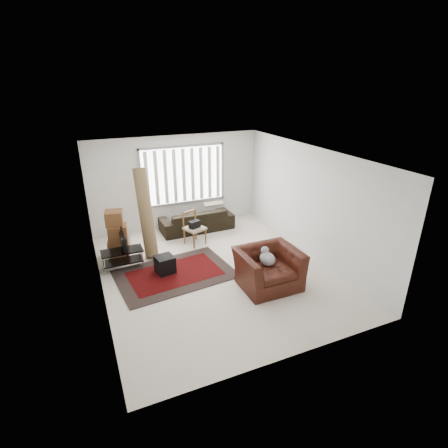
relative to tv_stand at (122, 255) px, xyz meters
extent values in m
plane|color=beige|center=(1.95, -0.98, -0.34)|extent=(6.00, 6.00, 0.00)
cube|color=white|center=(1.95, -0.98, 2.36)|extent=(5.00, 6.00, 0.02)
cube|color=silver|center=(1.95, 2.02, 1.01)|extent=(5.00, 0.02, 2.70)
cube|color=silver|center=(1.95, -3.98, 1.01)|extent=(5.00, 0.02, 2.70)
cube|color=silver|center=(-0.55, -0.98, 1.01)|extent=(0.02, 6.00, 2.70)
cube|color=silver|center=(4.45, -0.98, 1.01)|extent=(0.02, 6.00, 2.70)
cube|color=white|center=(2.15, 2.00, 1.21)|extent=(2.40, 0.01, 1.60)
cube|color=gray|center=(2.15, 1.98, 1.21)|extent=(2.52, 0.06, 1.72)
cube|color=white|center=(2.15, 1.94, 1.21)|extent=(2.40, 0.02, 1.55)
cube|color=black|center=(1.03, -0.75, -0.33)|extent=(2.73, 1.97, 0.02)
cube|color=#410506|center=(1.03, -0.75, -0.32)|extent=(2.14, 1.38, 0.00)
cube|color=black|center=(0.00, 0.00, 0.11)|extent=(0.94, 0.42, 0.04)
cube|color=black|center=(0.00, 0.00, -0.15)|extent=(0.90, 0.39, 0.03)
cylinder|color=#B2B2B7|center=(-0.42, -0.18, -0.10)|extent=(0.03, 0.03, 0.47)
cylinder|color=#B2B2B7|center=(0.42, -0.18, -0.10)|extent=(0.03, 0.03, 0.47)
cylinder|color=#B2B2B7|center=(-0.42, 0.18, -0.10)|extent=(0.03, 0.03, 0.47)
cylinder|color=#B2B2B7|center=(0.42, 0.18, -0.10)|extent=(0.03, 0.03, 0.47)
imported|color=black|center=(0.00, 0.00, 0.35)|extent=(0.10, 0.76, 0.44)
cube|color=black|center=(0.85, -0.59, -0.12)|extent=(0.45, 0.45, 0.39)
cube|color=brown|center=(0.00, 0.66, -0.11)|extent=(0.56, 0.53, 0.45)
cube|color=brown|center=(0.02, 0.63, 0.31)|extent=(0.51, 0.48, 0.40)
cube|color=brown|center=(-0.02, 0.68, 0.69)|extent=(0.47, 0.47, 0.36)
cube|color=silver|center=(0.09, 1.08, 0.00)|extent=(0.55, 0.28, 0.67)
cylinder|color=brown|center=(0.73, 0.57, 0.75)|extent=(0.35, 0.97, 2.18)
imported|color=black|center=(2.34, 1.47, 0.07)|extent=(2.13, 0.94, 0.81)
cube|color=#8F7C5E|center=(1.98, 0.58, 0.11)|extent=(0.62, 0.62, 0.05)
cylinder|color=brown|center=(1.86, 0.32, -0.11)|extent=(0.04, 0.04, 0.45)
cylinder|color=brown|center=(2.24, 0.47, -0.11)|extent=(0.04, 0.04, 0.45)
cylinder|color=brown|center=(1.72, 0.70, -0.11)|extent=(0.04, 0.04, 0.45)
cylinder|color=brown|center=(2.10, 0.84, -0.11)|extent=(0.04, 0.04, 0.45)
cube|color=brown|center=(1.90, 0.78, 0.53)|extent=(0.44, 0.20, 0.06)
cube|color=brown|center=(1.72, 0.71, 0.33)|extent=(0.05, 0.05, 0.45)
cube|color=brown|center=(2.09, 0.85, 0.33)|extent=(0.05, 0.05, 0.45)
cube|color=black|center=(1.98, 0.58, 0.23)|extent=(0.34, 0.26, 0.19)
imported|color=#39130B|center=(2.75, -1.99, 0.13)|extent=(1.28, 1.11, 0.94)
ellipsoid|color=#59595B|center=(2.75, -1.99, 0.27)|extent=(0.26, 0.34, 0.23)
sphere|color=#59595B|center=(2.75, -1.81, 0.42)|extent=(0.18, 0.18, 0.18)
camera|label=1|loc=(-0.69, -7.55, 3.80)|focal=28.00mm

